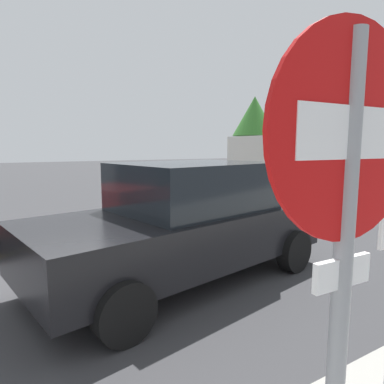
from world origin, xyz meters
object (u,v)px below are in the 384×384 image
at_px(car_black_approaching, 185,221).
at_px(car_yellow_behind_van, 347,170).
at_px(stop_sign, 344,235).
at_px(tree_left_verge, 255,117).
at_px(white_van, 315,168).

bearing_deg(car_black_approaching, car_yellow_behind_van, 25.56).
distance_m(car_yellow_behind_van, car_black_approaching, 13.34).
xyz_separation_m(car_yellow_behind_van, car_black_approaching, (-12.04, -5.76, 0.01)).
bearing_deg(stop_sign, tree_left_verge, 50.16).
height_order(white_van, car_black_approaching, white_van).
xyz_separation_m(stop_sign, car_yellow_behind_van, (13.30, 9.20, -0.77)).
distance_m(stop_sign, car_black_approaching, 3.74).
bearing_deg(car_yellow_behind_van, tree_left_verge, 101.71).
xyz_separation_m(stop_sign, tree_left_verge, (12.18, 14.60, 2.07)).
xyz_separation_m(white_van, car_yellow_behind_van, (5.90, 2.99, -0.44)).
bearing_deg(stop_sign, white_van, 39.97).
bearing_deg(stop_sign, car_black_approaching, 69.78).
height_order(stop_sign, tree_left_verge, tree_left_verge).
distance_m(car_yellow_behind_van, tree_left_verge, 6.21).
height_order(car_black_approaching, tree_left_verge, tree_left_verge).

